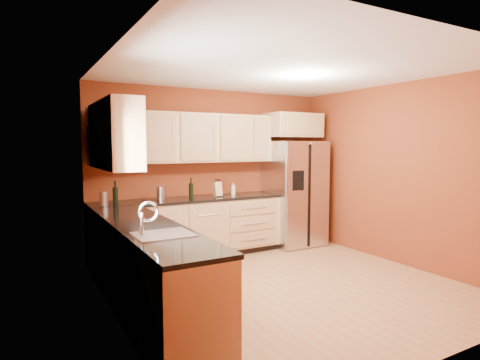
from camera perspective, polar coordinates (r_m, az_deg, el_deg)
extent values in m
plane|color=#AC6642|center=(5.10, 6.37, -14.72)|extent=(4.00, 4.00, 0.00)
plane|color=silver|center=(4.88, 6.67, 15.40)|extent=(4.00, 4.00, 0.00)
cube|color=maroon|center=(6.54, -3.81, 1.33)|extent=(4.00, 0.04, 2.60)
cube|color=maroon|center=(3.41, 26.61, -2.54)|extent=(4.00, 0.04, 2.60)
cube|color=maroon|center=(3.99, -17.44, -1.22)|extent=(0.04, 4.00, 2.60)
cube|color=maroon|center=(6.20, 21.67, 0.79)|extent=(0.04, 4.00, 2.60)
cube|color=tan|center=(6.16, -7.20, -7.00)|extent=(2.90, 0.60, 0.88)
cube|color=tan|center=(4.24, -13.06, -12.66)|extent=(0.60, 2.80, 0.88)
cube|color=black|center=(6.07, -7.21, -2.77)|extent=(2.90, 0.62, 0.04)
cube|color=black|center=(4.13, -13.05, -6.54)|extent=(0.62, 2.80, 0.04)
cube|color=tan|center=(6.27, -5.26, 5.97)|extent=(2.30, 0.33, 0.75)
cube|color=tan|center=(4.72, -17.48, 6.09)|extent=(0.33, 1.35, 0.75)
cube|color=tan|center=(5.67, -17.83, 5.86)|extent=(0.67, 0.67, 0.75)
cube|color=tan|center=(6.98, 7.39, 7.70)|extent=(0.92, 0.60, 0.40)
cube|color=silver|center=(6.96, 7.65, -1.87)|extent=(0.90, 0.75, 1.78)
cube|color=white|center=(3.49, -15.52, 2.08)|extent=(0.03, 0.90, 1.00)
cylinder|color=silver|center=(5.66, -18.78, -2.46)|extent=(0.14, 0.14, 0.18)
cylinder|color=silver|center=(5.94, -11.21, -1.84)|extent=(0.13, 0.13, 0.20)
cube|color=tan|center=(6.23, -3.21, -1.32)|extent=(0.12, 0.11, 0.22)
cylinder|color=white|center=(6.43, -0.97, -1.29)|extent=(0.07, 0.07, 0.19)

